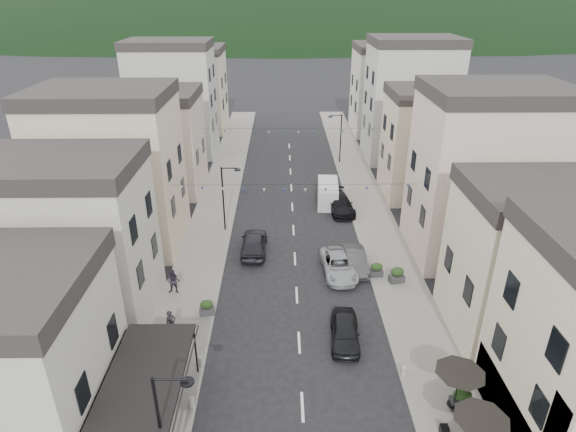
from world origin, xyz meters
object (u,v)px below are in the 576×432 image
parked_car_c (339,265)px  parked_car_a (345,331)px  parked_car_b (355,260)px  pedestrian_a (171,323)px  pedestrian_b (174,282)px  delivery_van (328,192)px  parked_car_d (340,204)px  parked_car_e (254,243)px

parked_car_c → parked_car_a: bearing=-97.3°
parked_car_b → pedestrian_a: size_ratio=2.44×
parked_car_a → pedestrian_b: bearing=160.2°
pedestrian_b → parked_car_c: bearing=16.2°
delivery_van → pedestrian_a: delivery_van is taller
parked_car_d → pedestrian_b: (-13.24, -13.77, 0.28)m
parked_car_b → parked_car_e: bearing=160.3°
parked_car_a → pedestrian_a: (-10.67, 0.52, 0.29)m
parked_car_a → parked_car_b: size_ratio=0.97×
parked_car_a → parked_car_c: bearing=91.1°
parked_car_d → pedestrian_a: bearing=-130.7°
parked_car_a → delivery_van: (0.75, 20.82, 0.43)m
parked_car_c → parked_car_d: size_ratio=0.97×
parked_car_d → parked_car_e: 11.18m
parked_car_a → delivery_van: size_ratio=0.84×
parked_car_d → parked_car_e: size_ratio=1.05×
parked_car_e → delivery_van: (6.88, 9.83, 0.30)m
parked_car_a → pedestrian_a: size_ratio=2.37×
delivery_van → pedestrian_a: (-11.42, -20.29, -0.14)m
parked_car_b → parked_car_c: bearing=-152.6°
parked_car_d → parked_car_c: bearing=-103.4°
parked_car_a → parked_car_c: size_ratio=0.82×
parked_car_b → parked_car_e: size_ratio=0.87×
parked_car_b → delivery_van: (-1.05, 12.37, 0.44)m
parked_car_e → pedestrian_b: bearing=48.2°
parked_car_e → delivery_van: delivery_van is taller
delivery_van → pedestrian_a: 23.29m
pedestrian_b → parked_car_e: bearing=51.9°
parked_car_a → parked_car_b: (1.80, 8.45, -0.00)m
parked_car_e → pedestrian_a: (-4.55, -10.47, 0.16)m
delivery_van → parked_car_b: bearing=-81.1°
pedestrian_a → pedestrian_b: 4.65m
parked_car_b → parked_car_e: (-7.93, 2.54, 0.14)m
parked_car_a → parked_car_b: parked_car_a is taller
parked_car_a → parked_car_e: size_ratio=0.84×
parked_car_c → parked_car_e: parked_car_e is taller
pedestrian_a → parked_car_e: bearing=32.4°
parked_car_c → parked_car_b: bearing=25.2°
parked_car_a → pedestrian_b: (-11.44, 5.11, 0.33)m
parked_car_a → parked_car_b: bearing=82.3°
parked_car_e → pedestrian_a: bearing=66.8°
delivery_van → pedestrian_a: bearing=-115.4°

